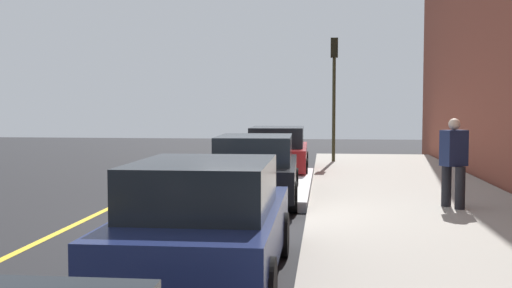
# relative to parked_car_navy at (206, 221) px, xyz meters

# --- Properties ---
(ground_plane) EXTENTS (56.00, 56.00, 0.00)m
(ground_plane) POSITION_rel_parked_car_navy_xyz_m (4.69, -0.12, -0.76)
(ground_plane) COLOR black
(sidewalk) EXTENTS (28.00, 4.60, 0.15)m
(sidewalk) POSITION_rel_parked_car_navy_xyz_m (4.69, -3.42, -0.68)
(sidewalk) COLOR #A39E93
(sidewalk) RESTS_ON ground
(lane_stripe_centre) EXTENTS (28.00, 0.14, 0.01)m
(lane_stripe_centre) POSITION_rel_parked_car_navy_xyz_m (4.69, 3.08, -0.75)
(lane_stripe_centre) COLOR gold
(lane_stripe_centre) RESTS_ON ground
(snow_bank_curb) EXTENTS (6.88, 0.56, 0.22)m
(snow_bank_curb) POSITION_rel_parked_car_navy_xyz_m (8.45, -0.82, -0.65)
(snow_bank_curb) COLOR white
(snow_bank_curb) RESTS_ON ground
(parked_car_navy) EXTENTS (4.22, 1.93, 1.51)m
(parked_car_navy) POSITION_rel_parked_car_navy_xyz_m (0.00, 0.00, 0.00)
(parked_car_navy) COLOR black
(parked_car_navy) RESTS_ON ground
(parked_car_black) EXTENTS (4.47, 2.02, 1.51)m
(parked_car_black) POSITION_rel_parked_car_navy_xyz_m (6.29, 0.09, 0.00)
(parked_car_black) COLOR black
(parked_car_black) RESTS_ON ground
(parked_car_red) EXTENTS (4.53, 1.97, 1.51)m
(parked_car_red) POSITION_rel_parked_car_navy_xyz_m (11.82, 0.01, 0.00)
(parked_car_red) COLOR black
(parked_car_red) RESTS_ON ground
(pedestrian_navy_coat) EXTENTS (0.53, 0.57, 1.77)m
(pedestrian_navy_coat) POSITION_rel_parked_car_navy_xyz_m (5.10, -3.99, 0.34)
(pedestrian_navy_coat) COLOR black
(pedestrian_navy_coat) RESTS_ON sidewalk
(traffic_light_pole) EXTENTS (0.35, 0.26, 4.45)m
(traffic_light_pole) POSITION_rel_parked_car_navy_xyz_m (15.10, -1.77, 2.39)
(traffic_light_pole) COLOR #2D2D19
(traffic_light_pole) RESTS_ON sidewalk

